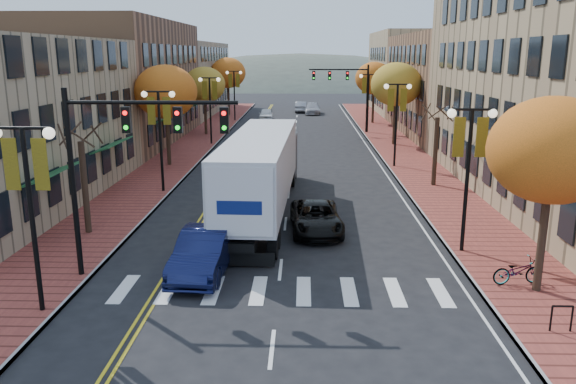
# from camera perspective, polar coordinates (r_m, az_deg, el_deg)

# --- Properties ---
(ground) EXTENTS (200.00, 200.00, 0.00)m
(ground) POSITION_cam_1_polar(r_m,az_deg,el_deg) (18.30, -1.29, -12.55)
(ground) COLOR black
(ground) RESTS_ON ground
(sidewalk_left) EXTENTS (4.00, 85.00, 0.15)m
(sidewalk_left) POSITION_cam_1_polar(r_m,az_deg,el_deg) (50.49, -9.74, 4.55)
(sidewalk_left) COLOR brown
(sidewalk_left) RESTS_ON ground
(sidewalk_right) EXTENTS (4.00, 85.00, 0.15)m
(sidewalk_right) POSITION_cam_1_polar(r_m,az_deg,el_deg) (50.18, 10.92, 4.44)
(sidewalk_right) COLOR brown
(sidewalk_right) RESTS_ON ground
(building_left_mid) EXTENTS (12.00, 24.00, 11.00)m
(building_left_mid) POSITION_cam_1_polar(r_m,az_deg,el_deg) (55.37, -17.55, 10.58)
(building_left_mid) COLOR brown
(building_left_mid) RESTS_ON ground
(building_left_far) EXTENTS (12.00, 26.00, 9.50)m
(building_left_far) POSITION_cam_1_polar(r_m,az_deg,el_deg) (79.46, -11.65, 11.23)
(building_left_far) COLOR #9E8966
(building_left_far) RESTS_ON ground
(building_right_mid) EXTENTS (15.00, 24.00, 10.00)m
(building_right_mid) POSITION_cam_1_polar(r_m,az_deg,el_deg) (61.04, 18.68, 10.28)
(building_right_mid) COLOR brown
(building_right_mid) RESTS_ON ground
(building_right_far) EXTENTS (15.00, 20.00, 11.00)m
(building_right_far) POSITION_cam_1_polar(r_m,az_deg,el_deg) (82.31, 14.25, 11.70)
(building_right_far) COLOR #9E8966
(building_right_far) RESTS_ON ground
(tree_left_a) EXTENTS (0.28, 0.28, 4.20)m
(tree_left_a) POSITION_cam_1_polar(r_m,az_deg,el_deg) (26.92, -19.93, 0.43)
(tree_left_a) COLOR #382619
(tree_left_a) RESTS_ON sidewalk_left
(tree_left_b) EXTENTS (4.48, 4.48, 7.21)m
(tree_left_b) POSITION_cam_1_polar(r_m,az_deg,el_deg) (41.62, -12.31, 9.91)
(tree_left_b) COLOR #382619
(tree_left_b) RESTS_ON sidewalk_left
(tree_left_c) EXTENTS (4.16, 4.16, 6.69)m
(tree_left_c) POSITION_cam_1_polar(r_m,az_deg,el_deg) (57.29, -8.49, 10.71)
(tree_left_c) COLOR #382619
(tree_left_c) RESTS_ON sidewalk_left
(tree_left_d) EXTENTS (4.61, 4.61, 7.42)m
(tree_left_d) POSITION_cam_1_polar(r_m,az_deg,el_deg) (75.04, -6.11, 11.94)
(tree_left_d) COLOR #382619
(tree_left_d) RESTS_ON sidewalk_left
(tree_right_a) EXTENTS (4.16, 4.16, 6.69)m
(tree_right_a) POSITION_cam_1_polar(r_m,az_deg,el_deg) (20.32, 25.26, 3.82)
(tree_right_a) COLOR #382619
(tree_right_a) RESTS_ON sidewalk_right
(tree_right_b) EXTENTS (0.28, 0.28, 4.20)m
(tree_right_b) POSITION_cam_1_polar(r_m,az_deg,el_deg) (35.80, 14.74, 4.00)
(tree_right_b) COLOR #382619
(tree_right_b) RESTS_ON sidewalk_right
(tree_right_c) EXTENTS (4.48, 4.48, 7.21)m
(tree_right_c) POSITION_cam_1_polar(r_m,az_deg,el_deg) (51.08, 10.94, 10.67)
(tree_right_c) COLOR #382619
(tree_right_c) RESTS_ON sidewalk_right
(tree_right_d) EXTENTS (4.35, 4.35, 7.00)m
(tree_right_d) POSITION_cam_1_polar(r_m,az_deg,el_deg) (66.91, 8.73, 11.36)
(tree_right_d) COLOR #382619
(tree_right_d) RESTS_ON sidewalk_right
(lamp_left_a) EXTENTS (1.96, 0.36, 6.05)m
(lamp_left_a) POSITION_cam_1_polar(r_m,az_deg,el_deg) (18.76, -24.90, 0.74)
(lamp_left_a) COLOR black
(lamp_left_a) RESTS_ON ground
(lamp_left_b) EXTENTS (1.96, 0.36, 6.05)m
(lamp_left_b) POSITION_cam_1_polar(r_m,az_deg,el_deg) (33.63, -12.92, 7.01)
(lamp_left_b) COLOR black
(lamp_left_b) RESTS_ON ground
(lamp_left_c) EXTENTS (1.96, 0.36, 6.05)m
(lamp_left_c) POSITION_cam_1_polar(r_m,az_deg,el_deg) (51.18, -7.94, 9.51)
(lamp_left_c) COLOR black
(lamp_left_c) RESTS_ON ground
(lamp_left_d) EXTENTS (1.96, 0.36, 6.05)m
(lamp_left_d) POSITION_cam_1_polar(r_m,az_deg,el_deg) (68.97, -5.49, 10.70)
(lamp_left_d) COLOR black
(lamp_left_d) RESTS_ON ground
(lamp_right_a) EXTENTS (1.96, 0.36, 6.05)m
(lamp_right_a) POSITION_cam_1_polar(r_m,az_deg,el_deg) (23.64, 17.93, 3.86)
(lamp_right_a) COLOR black
(lamp_right_a) RESTS_ON ground
(lamp_right_b) EXTENTS (1.96, 0.36, 6.05)m
(lamp_right_b) POSITION_cam_1_polar(r_m,az_deg,el_deg) (41.08, 10.99, 8.31)
(lamp_right_b) COLOR black
(lamp_right_b) RESTS_ON ground
(lamp_right_c) EXTENTS (1.96, 0.36, 6.05)m
(lamp_right_c) POSITION_cam_1_polar(r_m,az_deg,el_deg) (58.86, 8.18, 10.06)
(lamp_right_c) COLOR black
(lamp_right_c) RESTS_ON ground
(traffic_mast_near) EXTENTS (6.10, 0.35, 7.00)m
(traffic_mast_near) POSITION_cam_1_polar(r_m,az_deg,el_deg) (20.61, -16.38, 4.35)
(traffic_mast_near) COLOR black
(traffic_mast_near) RESTS_ON ground
(traffic_mast_far) EXTENTS (6.10, 0.34, 7.00)m
(traffic_mast_far) POSITION_cam_1_polar(r_m,az_deg,el_deg) (58.62, 6.20, 10.72)
(traffic_mast_far) COLOR black
(traffic_mast_far) RESTS_ON ground
(semi_truck) EXTENTS (3.35, 17.10, 4.25)m
(semi_truck) POSITION_cam_1_polar(r_m,az_deg,el_deg) (29.05, -2.52, 2.68)
(semi_truck) COLOR black
(semi_truck) RESTS_ON ground
(navy_sedan) EXTENTS (2.06, 5.16, 1.67)m
(navy_sedan) POSITION_cam_1_polar(r_m,az_deg,el_deg) (21.60, -8.53, -6.04)
(navy_sedan) COLOR #0E1238
(navy_sedan) RESTS_ON ground
(black_suv) EXTENTS (2.56, 5.05, 1.37)m
(black_suv) POSITION_cam_1_polar(r_m,az_deg,el_deg) (26.25, 2.87, -2.61)
(black_suv) COLOR black
(black_suv) RESTS_ON ground
(car_far_white) EXTENTS (1.81, 4.27, 1.44)m
(car_far_white) POSITION_cam_1_polar(r_m,az_deg,el_deg) (70.17, -2.24, 7.87)
(car_far_white) COLOR white
(car_far_white) RESTS_ON ground
(car_far_silver) EXTENTS (2.17, 5.16, 1.49)m
(car_far_silver) POSITION_cam_1_polar(r_m,az_deg,el_deg) (77.63, 2.50, 8.48)
(car_far_silver) COLOR #A09FA6
(car_far_silver) RESTS_ON ground
(car_far_oncoming) EXTENTS (1.63, 4.48, 1.47)m
(car_far_oncoming) POSITION_cam_1_polar(r_m,az_deg,el_deg) (80.09, 1.32, 8.65)
(car_far_oncoming) COLOR #97989E
(car_far_oncoming) RESTS_ON ground
(bicycle) EXTENTS (1.93, 0.93, 0.97)m
(bicycle) POSITION_cam_1_polar(r_m,az_deg,el_deg) (21.71, 22.32, -7.43)
(bicycle) COLOR gray
(bicycle) RESTS_ON sidewalk_right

